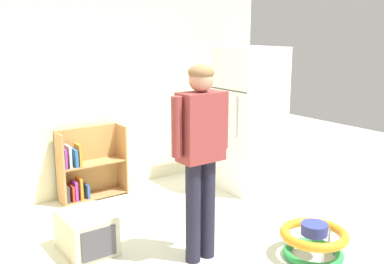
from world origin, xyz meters
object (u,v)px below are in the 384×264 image
Objects in this scene: refrigerator at (249,119)px; baby_walker at (314,241)px; pet_carrier at (87,233)px; bookshelf at (86,169)px; standing_person at (201,145)px.

refrigerator is 2.95× the size of baby_walker.
refrigerator reaches higher than pet_carrier.
bookshelf is 1.54× the size of pet_carrier.
refrigerator is 2.08m from bookshelf.
pet_carrier is (-0.54, -1.25, -0.19)m from bookshelf.
pet_carrier is (-0.76, 0.72, -0.86)m from standing_person.
standing_person reaches higher than bookshelf.
standing_person is at bearing 145.52° from baby_walker.
refrigerator is at bearing 65.51° from baby_walker.
baby_walker is at bearing -67.49° from bookshelf.
standing_person is 3.11× the size of pet_carrier.
baby_walker is (0.83, -0.57, -0.88)m from standing_person.
refrigerator reaches higher than baby_walker.
bookshelf is at bearing 66.75° from pet_carrier.
baby_walker is 1.09× the size of pet_carrier.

